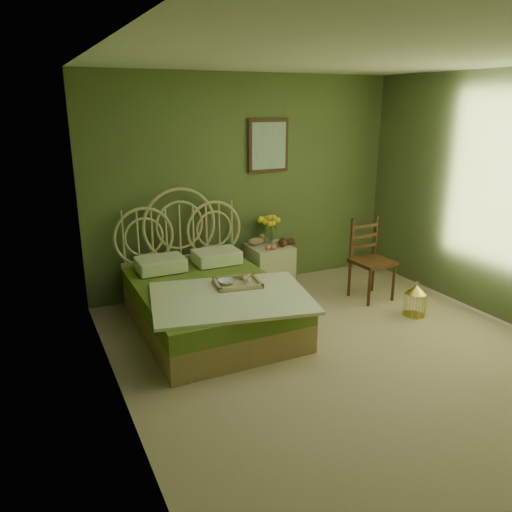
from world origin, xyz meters
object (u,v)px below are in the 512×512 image
bed (209,300)px  chair (369,254)px  nightstand (269,261)px  birdcage (415,301)px

bed → chair: size_ratio=2.21×
nightstand → birdcage: bearing=-55.0°
nightstand → chair: size_ratio=1.02×
bed → birdcage: (2.14, -0.73, -0.12)m
nightstand → chair: 1.23m
bed → chair: bed is taller
birdcage → nightstand: bearing=125.0°
birdcage → chair: bearing=99.2°
bed → nightstand: bed is taller
chair → birdcage: 0.80m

